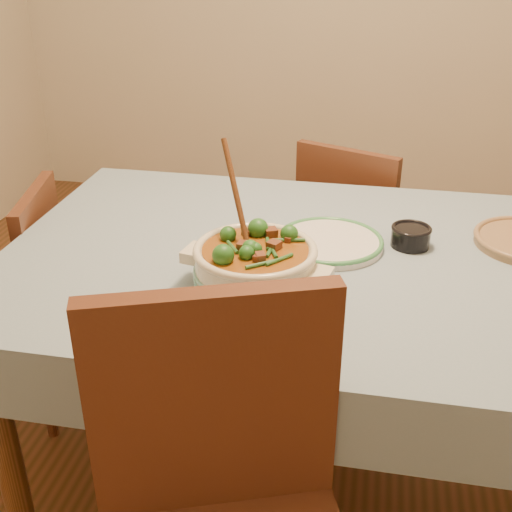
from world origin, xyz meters
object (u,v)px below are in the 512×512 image
Objects in this scene: stew_casserole at (255,264)px; chair_left at (19,292)px; chair_far at (353,233)px; dining_table at (320,286)px; condiment_bowl at (411,235)px; white_plate at (329,242)px.

stew_casserole reaches higher than chair_left.
chair_far is 1.23m from chair_left.
dining_table is 1.02m from chair_left.
condiment_bowl is 0.13× the size of chair_far.
chair_left is at bearing 172.45° from dining_table.
chair_far is (-0.17, 0.66, -0.31)m from condiment_bowl.
stew_casserole is 1.06m from chair_far.
stew_casserole is at bearing -122.58° from dining_table.
chair_left is at bearing 176.11° from white_plate.
white_plate is 0.36× the size of chair_far.
dining_table is 0.28m from condiment_bowl.
chair_far is at bearing 104.32° from condiment_bowl.
condiment_bowl is 0.13× the size of chair_left.
dining_table is 0.79m from chair_far.
white_plate is 0.77m from chair_far.
chair_far reaches higher than white_plate.
dining_table is at bearing 108.00° from chair_far.
chair_far is (0.19, 0.98, -0.36)m from stew_casserole.
condiment_bowl is at bearing 126.65° from chair_far.
chair_far is at bearing 108.58° from chair_left.
stew_casserole is at bearing 101.15° from chair_far.
dining_table is at bearing 69.76° from chair_left.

